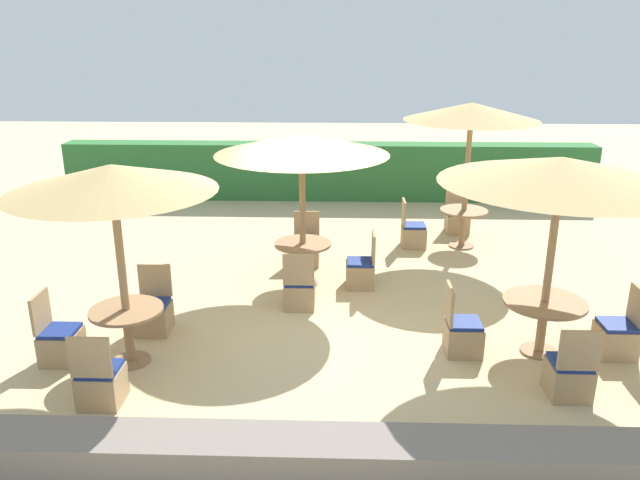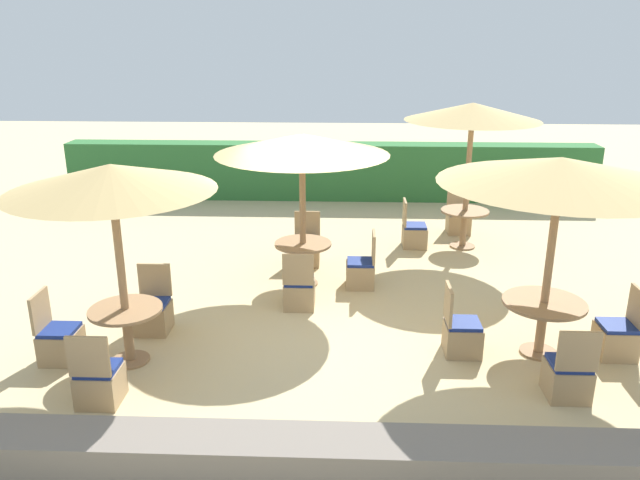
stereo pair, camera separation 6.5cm
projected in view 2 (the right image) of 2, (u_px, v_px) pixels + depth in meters
ground_plane at (318, 309)px, 9.46m from camera, size 40.00×40.00×0.00m
hedge_row at (330, 171)px, 15.48m from camera, size 13.00×0.70×1.38m
stone_border at (301, 456)px, 5.87m from camera, size 10.00×0.56×0.41m
parasol_front_left at (111, 179)px, 7.21m from camera, size 2.44×2.44×2.56m
round_table_front_left at (127, 322)px, 7.80m from camera, size 0.91×0.91×0.74m
patio_chair_front_left_west at (60, 341)px, 7.92m from camera, size 0.46×0.46×0.93m
patio_chair_front_left_south at (99, 382)px, 7.00m from camera, size 0.46×0.46×0.93m
patio_chair_front_left_north at (153, 313)px, 8.70m from camera, size 0.46×0.46×0.93m
parasol_center at (302, 145)px, 9.64m from camera, size 2.74×2.74×2.50m
round_table_center at (303, 253)px, 10.21m from camera, size 0.93×0.93×0.73m
patio_chair_center_east at (361, 271)px, 10.22m from camera, size 0.46×0.46×0.93m
patio_chair_center_north at (307, 250)px, 11.21m from camera, size 0.46×0.46×0.93m
patio_chair_center_south at (299, 291)px, 9.43m from camera, size 0.46×0.46×0.93m
parasol_front_right at (561, 171)px, 7.40m from camera, size 2.92×2.92×2.59m
round_table_front_right at (543, 313)px, 7.99m from camera, size 1.05×1.05×0.73m
patio_chair_front_right_south at (568, 377)px, 7.11m from camera, size 0.46×0.46×0.93m
patio_chair_front_right_east at (617, 337)px, 8.02m from camera, size 0.46×0.46×0.93m
patio_chair_front_right_west at (461, 334)px, 8.10m from camera, size 0.46×0.46×0.93m
parasol_back_right at (473, 112)px, 11.35m from camera, size 2.49×2.49×2.77m
round_table_back_right at (464, 220)px, 12.00m from camera, size 0.91×0.91×0.74m
patio_chair_back_right_north at (458, 220)px, 12.94m from camera, size 0.46×0.46×0.93m
patio_chair_back_right_west at (414, 234)px, 12.10m from camera, size 0.46×0.46×0.93m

